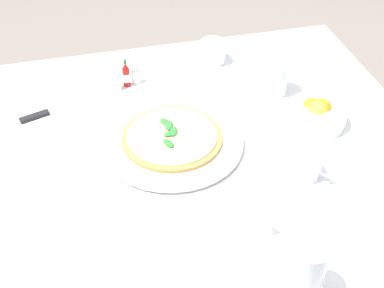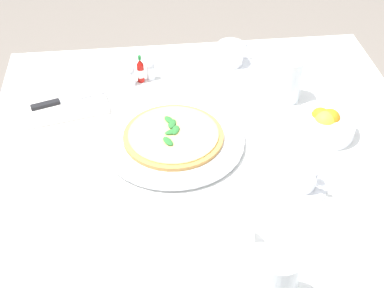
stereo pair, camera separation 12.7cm
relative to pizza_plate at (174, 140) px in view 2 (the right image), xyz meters
name	(u,v)px [view 2 (the right image)]	position (x,y,z in m)	size (l,w,h in m)	color
dining_table	(210,197)	(0.08, -0.06, -0.15)	(1.08, 1.08, 0.74)	white
pizza_plate	(174,140)	(0.00, 0.00, 0.00)	(0.35, 0.35, 0.02)	white
pizza	(173,135)	(0.00, 0.00, 0.01)	(0.24, 0.24, 0.02)	#C68E47
coffee_cup_far_right	(300,177)	(0.26, -0.18, 0.02)	(0.13, 0.13, 0.06)	white
coffee_cup_near_left	(230,55)	(0.20, 0.34, 0.02)	(0.13, 0.13, 0.07)	white
water_glass_back_corner	(277,283)	(0.14, -0.46, 0.04)	(0.07, 0.07, 0.13)	white
water_glass_far_left	(288,81)	(0.32, 0.15, 0.04)	(0.07, 0.07, 0.12)	white
napkin_folded	(64,105)	(-0.28, 0.18, 0.00)	(0.24, 0.17, 0.02)	white
dinner_knife	(64,100)	(-0.27, 0.18, 0.01)	(0.19, 0.08, 0.01)	silver
citrus_bowl	(325,124)	(0.38, 0.00, 0.02)	(0.15, 0.15, 0.06)	white
hot_sauce_bottle	(140,71)	(-0.07, 0.28, 0.02)	(0.02, 0.02, 0.08)	#B7140F
salt_shaker	(150,71)	(-0.04, 0.29, 0.01)	(0.03, 0.03, 0.06)	white
pepper_shaker	(131,76)	(-0.10, 0.27, 0.01)	(0.03, 0.03, 0.06)	white
menu_card	(240,219)	(0.11, -0.29, 0.02)	(0.05, 0.08, 0.06)	white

